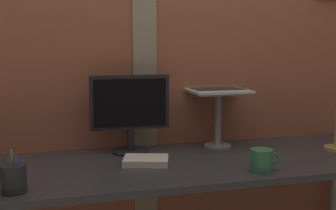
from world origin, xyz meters
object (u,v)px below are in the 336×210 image
object	(u,v)px
laptop	(214,80)
coffee_mug	(262,160)
monitor	(130,108)
pen_cup	(14,178)

from	to	relation	value
laptop	coffee_mug	world-z (taller)	laptop
monitor	coffee_mug	xyz separation A→B (m)	(0.49, -0.44, -0.18)
monitor	pen_cup	distance (m)	0.69
pen_cup	coffee_mug	world-z (taller)	pen_cup
coffee_mug	laptop	bearing A→B (deg)	92.64
laptop	coffee_mug	size ratio (longest dim) A/B	2.25
monitor	coffee_mug	bearing A→B (deg)	-42.22
monitor	laptop	world-z (taller)	laptop
pen_cup	coffee_mug	distance (m)	0.99
laptop	pen_cup	world-z (taller)	laptop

